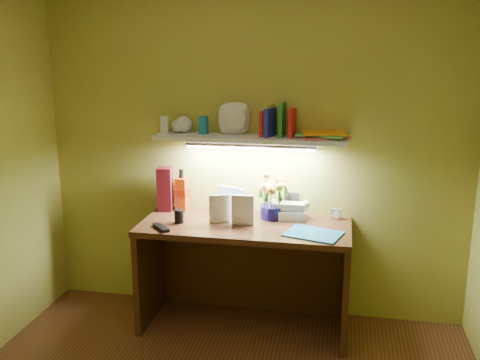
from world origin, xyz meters
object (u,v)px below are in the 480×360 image
desk (245,276)px  flower_bouquet (273,196)px  whisky_bottle (182,189)px  desk_clock (336,214)px  telephone (290,209)px

desk → flower_bouquet: flower_bouquet is taller
whisky_bottle → desk_clock: bearing=-0.5°
desk → desk_clock: (0.60, 0.23, 0.41)m
desk → whisky_bottle: 0.77m
desk → telephone: size_ratio=6.29×
flower_bouquet → whisky_bottle: bearing=174.4°
flower_bouquet → desk_clock: 0.45m
telephone → desk: bearing=-149.7°
desk_clock → whisky_bottle: whisky_bottle is taller
desk_clock → desk: bearing=-153.9°
desk_clock → whisky_bottle: bearing=-175.1°
flower_bouquet → telephone: (0.12, 0.01, -0.09)m
desk → desk_clock: 0.76m
desk → telephone: telephone is taller
desk_clock → telephone: bearing=-166.2°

